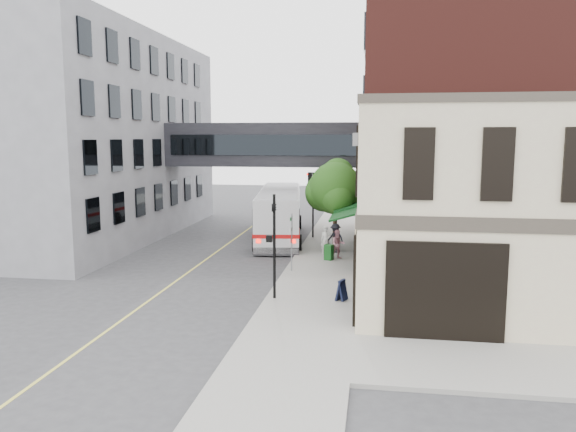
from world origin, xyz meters
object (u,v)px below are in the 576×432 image
(bus, at_px, (280,212))
(newspaper_box, at_px, (329,252))
(pedestrian_a, at_px, (326,240))
(pedestrian_c, at_px, (335,238))
(pedestrian_b, at_px, (338,244))
(sandwich_board, at_px, (342,290))

(bus, xyz_separation_m, newspaper_box, (4.01, -7.00, -1.29))
(pedestrian_a, bearing_deg, bus, 105.30)
(pedestrian_c, bearing_deg, pedestrian_b, -51.85)
(pedestrian_c, xyz_separation_m, newspaper_box, (-0.21, -2.15, -0.44))
(pedestrian_a, height_order, pedestrian_b, pedestrian_a)
(pedestrian_a, xyz_separation_m, pedestrian_b, (0.80, -1.18, -0.00))
(pedestrian_b, xyz_separation_m, newspaper_box, (-0.48, -0.42, -0.39))
(newspaper_box, bearing_deg, bus, 141.30)
(newspaper_box, relative_size, sandwich_board, 0.98)
(pedestrian_a, relative_size, pedestrian_c, 0.94)
(newspaper_box, height_order, sandwich_board, sandwich_board)
(pedestrian_c, height_order, newspaper_box, pedestrian_c)
(pedestrian_a, distance_m, pedestrian_b, 1.43)
(bus, relative_size, sandwich_board, 14.22)
(pedestrian_b, relative_size, pedestrian_c, 0.94)
(pedestrian_a, bearing_deg, pedestrian_c, 26.64)
(bus, bearing_deg, pedestrian_b, -55.71)
(pedestrian_c, bearing_deg, newspaper_box, -66.27)
(bus, bearing_deg, pedestrian_c, -48.96)
(sandwich_board, bearing_deg, pedestrian_c, 119.09)
(pedestrian_b, relative_size, newspaper_box, 1.88)
(pedestrian_b, bearing_deg, sandwich_board, -103.90)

